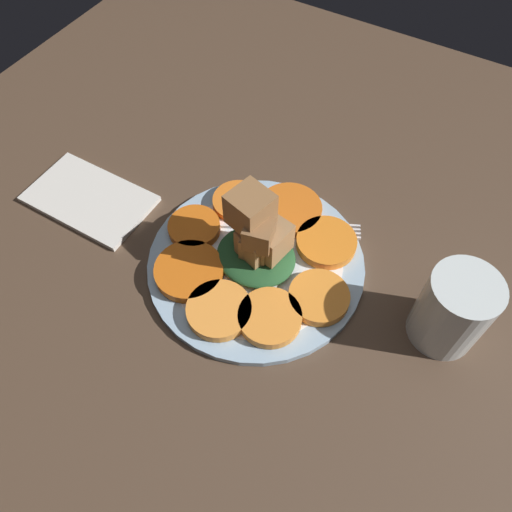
# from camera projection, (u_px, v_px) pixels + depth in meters

# --- Properties ---
(table_slab) EXTENTS (1.20, 1.20, 0.02)m
(table_slab) POSITION_uv_depth(u_px,v_px,m) (256.00, 269.00, 0.67)
(table_slab) COLOR #4C3828
(table_slab) RESTS_ON ground
(plate) EXTENTS (0.28, 0.28, 0.01)m
(plate) POSITION_uv_depth(u_px,v_px,m) (256.00, 263.00, 0.66)
(plate) COLOR #99B7D1
(plate) RESTS_ON table_slab
(carrot_slice_0) EXTENTS (0.08, 0.08, 0.01)m
(carrot_slice_0) POSITION_uv_depth(u_px,v_px,m) (326.00, 242.00, 0.66)
(carrot_slice_0) COLOR orange
(carrot_slice_0) RESTS_ON plate
(carrot_slice_1) EXTENTS (0.09, 0.09, 0.01)m
(carrot_slice_1) POSITION_uv_depth(u_px,v_px,m) (293.00, 211.00, 0.69)
(carrot_slice_1) COLOR orange
(carrot_slice_1) RESTS_ON plate
(carrot_slice_2) EXTENTS (0.07, 0.07, 0.01)m
(carrot_slice_2) POSITION_uv_depth(u_px,v_px,m) (238.00, 202.00, 0.70)
(carrot_slice_2) COLOR orange
(carrot_slice_2) RESTS_ON plate
(carrot_slice_3) EXTENTS (0.07, 0.07, 0.01)m
(carrot_slice_3) POSITION_uv_depth(u_px,v_px,m) (194.00, 228.00, 0.67)
(carrot_slice_3) COLOR orange
(carrot_slice_3) RESTS_ON plate
(carrot_slice_4) EXTENTS (0.09, 0.09, 0.01)m
(carrot_slice_4) POSITION_uv_depth(u_px,v_px,m) (189.00, 271.00, 0.64)
(carrot_slice_4) COLOR #D76115
(carrot_slice_4) RESTS_ON plate
(carrot_slice_5) EXTENTS (0.08, 0.08, 0.01)m
(carrot_slice_5) POSITION_uv_depth(u_px,v_px,m) (222.00, 311.00, 0.60)
(carrot_slice_5) COLOR #F99539
(carrot_slice_5) RESTS_ON plate
(carrot_slice_6) EXTENTS (0.08, 0.08, 0.01)m
(carrot_slice_6) POSITION_uv_depth(u_px,v_px,m) (270.00, 317.00, 0.60)
(carrot_slice_6) COLOR orange
(carrot_slice_6) RESTS_ON plate
(carrot_slice_7) EXTENTS (0.08, 0.08, 0.01)m
(carrot_slice_7) POSITION_uv_depth(u_px,v_px,m) (319.00, 297.00, 0.61)
(carrot_slice_7) COLOR orange
(carrot_slice_7) RESTS_ON plate
(center_pile) EXTENTS (0.10, 0.09, 0.11)m
(center_pile) POSITION_uv_depth(u_px,v_px,m) (258.00, 240.00, 0.62)
(center_pile) COLOR #235128
(center_pile) RESTS_ON plate
(fork) EXTENTS (0.19, 0.10, 0.00)m
(fork) POSITION_uv_depth(u_px,v_px,m) (291.00, 228.00, 0.68)
(fork) COLOR silver
(fork) RESTS_ON plate
(water_glass) EXTENTS (0.08, 0.08, 0.11)m
(water_glass) POSITION_uv_depth(u_px,v_px,m) (453.00, 310.00, 0.56)
(water_glass) COLOR silver
(water_glass) RESTS_ON table_slab
(napkin) EXTENTS (0.18, 0.11, 0.01)m
(napkin) POSITION_uv_depth(u_px,v_px,m) (89.00, 199.00, 0.72)
(napkin) COLOR silver
(napkin) RESTS_ON table_slab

